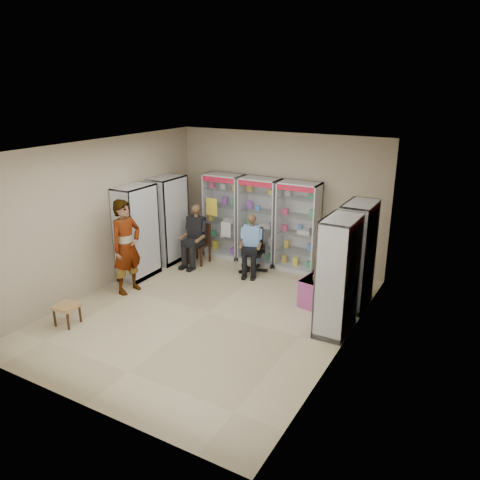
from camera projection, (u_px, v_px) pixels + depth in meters
The scene contains 18 objects.
floor at pixel (208, 312), 8.61m from camera, with size 6.00×6.00×0.00m, color tan.
room_shell at pixel (206, 209), 7.98m from camera, with size 5.02×6.02×3.01m.
cabinet_back_left at pixel (224, 216), 11.15m from camera, with size 0.90×0.50×2.00m, color silver.
cabinet_back_mid at pixel (259, 221), 10.71m from camera, with size 0.90×0.50×2.00m, color silver.
cabinet_back_right at pixel (298, 227), 10.27m from camera, with size 0.90×0.50×2.00m, color #B9BCC1.
cabinet_right_far at pixel (357, 256), 8.58m from camera, with size 0.50×0.90×2.00m, color #A6A9AE.
cabinet_right_near at pixel (338, 276), 7.67m from camera, with size 0.50×0.90×2.00m, color #B2B4BA.
cabinet_left_far at pixel (169, 220), 10.81m from camera, with size 0.50×0.90×2.00m, color #B8BBC0.
cabinet_left_near at pixel (137, 232), 9.90m from camera, with size 0.50×0.90×2.00m, color #A9ABB0.
wooden_chair at pixel (199, 244), 10.83m from camera, with size 0.42×0.42×0.94m, color black.
seated_customer at pixel (197, 236), 10.72m from camera, with size 0.44×0.60×1.34m, color black, non-canonical shape.
office_chair at pixel (253, 250), 10.33m from camera, with size 0.54×0.54×0.98m, color black.
seated_shopkeeper at pixel (252, 245), 10.24m from camera, with size 0.41×0.57×1.25m, color #779FEB, non-canonical shape.
pink_trunk at pixel (317, 293), 8.76m from camera, with size 0.55×0.53×0.53m, color #B4487D.
tea_glass at pixel (315, 277), 8.67m from camera, with size 0.07×0.07×0.11m, color #542307.
woven_stool_a at pixel (318, 290), 9.02m from camera, with size 0.44×0.44×0.44m, color #AD7B49.
woven_stool_b at pixel (67, 314), 8.13m from camera, with size 0.37×0.37×0.37m, color #AF864A.
standing_man at pixel (126, 247), 9.19m from camera, with size 0.69×0.46×1.90m, color #969598.
Camera 1 is at (4.29, -6.46, 4.02)m, focal length 35.00 mm.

